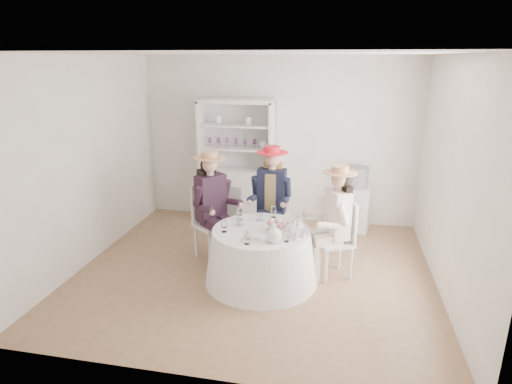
# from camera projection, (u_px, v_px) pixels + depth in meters

# --- Properties ---
(ground) EXTENTS (4.50, 4.50, 0.00)m
(ground) POSITION_uv_depth(u_px,v_px,m) (254.00, 271.00, 5.57)
(ground) COLOR brown
(ground) RESTS_ON ground
(ceiling) EXTENTS (4.50, 4.50, 0.00)m
(ceiling) POSITION_uv_depth(u_px,v_px,m) (254.00, 53.00, 4.76)
(ceiling) COLOR white
(ceiling) RESTS_ON wall_back
(wall_back) EXTENTS (4.50, 0.00, 4.50)m
(wall_back) POSITION_uv_depth(u_px,v_px,m) (279.00, 141.00, 7.03)
(wall_back) COLOR silver
(wall_back) RESTS_ON ground
(wall_front) EXTENTS (4.50, 0.00, 4.50)m
(wall_front) POSITION_uv_depth(u_px,v_px,m) (202.00, 235.00, 3.29)
(wall_front) COLOR silver
(wall_front) RESTS_ON ground
(wall_left) EXTENTS (0.00, 4.50, 4.50)m
(wall_left) POSITION_uv_depth(u_px,v_px,m) (86.00, 162.00, 5.58)
(wall_left) COLOR silver
(wall_left) RESTS_ON ground
(wall_right) EXTENTS (0.00, 4.50, 4.50)m
(wall_right) POSITION_uv_depth(u_px,v_px,m) (453.00, 181.00, 4.74)
(wall_right) COLOR silver
(wall_right) RESTS_ON ground
(tea_table) EXTENTS (1.38, 1.38, 0.68)m
(tea_table) POSITION_uv_depth(u_px,v_px,m) (261.00, 256.00, 5.24)
(tea_table) COLOR white
(tea_table) RESTS_ON ground
(hutch) EXTENTS (1.36, 0.85, 2.03)m
(hutch) POSITION_uv_depth(u_px,v_px,m) (237.00, 179.00, 7.12)
(hutch) COLOR silver
(hutch) RESTS_ON ground
(side_table) EXTENTS (0.52, 0.52, 0.70)m
(side_table) POSITION_uv_depth(u_px,v_px,m) (355.00, 208.00, 6.86)
(side_table) COLOR silver
(side_table) RESTS_ON ground
(hatbox) EXTENTS (0.40, 0.40, 0.34)m
(hatbox) POSITION_uv_depth(u_px,v_px,m) (357.00, 177.00, 6.70)
(hatbox) COLOR black
(hatbox) RESTS_ON side_table
(guest_left) EXTENTS (0.64, 0.62, 1.50)m
(guest_left) POSITION_uv_depth(u_px,v_px,m) (212.00, 200.00, 5.70)
(guest_left) COLOR silver
(guest_left) RESTS_ON ground
(guest_mid) EXTENTS (0.55, 0.57, 1.51)m
(guest_mid) POSITION_uv_depth(u_px,v_px,m) (271.00, 193.00, 5.95)
(guest_mid) COLOR silver
(guest_mid) RESTS_ON ground
(guest_right) EXTENTS (0.61, 0.55, 1.44)m
(guest_right) POSITION_uv_depth(u_px,v_px,m) (335.00, 216.00, 5.22)
(guest_right) COLOR silver
(guest_right) RESTS_ON ground
(spare_chair) EXTENTS (0.44, 0.44, 0.93)m
(spare_chair) POSITION_uv_depth(u_px,v_px,m) (233.00, 212.00, 6.25)
(spare_chair) COLOR silver
(spare_chair) RESTS_ON ground
(teacup_a) EXTENTS (0.11, 0.11, 0.07)m
(teacup_a) POSITION_uv_depth(u_px,v_px,m) (240.00, 223.00, 5.25)
(teacup_a) COLOR white
(teacup_a) RESTS_ON tea_table
(teacup_b) EXTENTS (0.09, 0.09, 0.07)m
(teacup_b) POSITION_uv_depth(u_px,v_px,m) (260.00, 218.00, 5.41)
(teacup_b) COLOR white
(teacup_b) RESTS_ON tea_table
(teacup_c) EXTENTS (0.11, 0.11, 0.07)m
(teacup_c) POSITION_uv_depth(u_px,v_px,m) (287.00, 226.00, 5.15)
(teacup_c) COLOR white
(teacup_c) RESTS_ON tea_table
(flower_bowl) EXTENTS (0.27, 0.27, 0.05)m
(flower_bowl) POSITION_uv_depth(u_px,v_px,m) (278.00, 230.00, 5.07)
(flower_bowl) COLOR white
(flower_bowl) RESTS_ON tea_table
(flower_arrangement) EXTENTS (0.18, 0.19, 0.07)m
(flower_arrangement) POSITION_uv_depth(u_px,v_px,m) (277.00, 225.00, 5.05)
(flower_arrangement) COLOR #D76B79
(flower_arrangement) RESTS_ON tea_table
(table_teapot) EXTENTS (0.25, 0.18, 0.19)m
(table_teapot) POSITION_uv_depth(u_px,v_px,m) (274.00, 235.00, 4.77)
(table_teapot) COLOR white
(table_teapot) RESTS_ON tea_table
(sandwich_plate) EXTENTS (0.23, 0.23, 0.05)m
(sandwich_plate) POSITION_uv_depth(u_px,v_px,m) (251.00, 239.00, 4.85)
(sandwich_plate) COLOR white
(sandwich_plate) RESTS_ON tea_table
(cupcake_stand) EXTENTS (0.21, 0.21, 0.20)m
(cupcake_stand) POSITION_uv_depth(u_px,v_px,m) (297.00, 231.00, 4.90)
(cupcake_stand) COLOR white
(cupcake_stand) RESTS_ON tea_table
(stemware_set) EXTENTS (0.92, 0.96, 0.15)m
(stemware_set) POSITION_uv_depth(u_px,v_px,m) (261.00, 224.00, 5.11)
(stemware_set) COLOR white
(stemware_set) RESTS_ON tea_table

